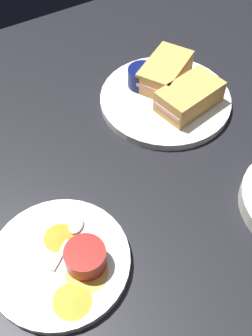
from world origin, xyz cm
name	(u,v)px	position (x,y,z in cm)	size (l,w,h in cm)	color
ground_plane	(158,159)	(0.00, 0.00, -1.50)	(110.00, 110.00, 3.00)	black
plate_sandwich_main	(165,100)	(-9.17, -11.22, 0.80)	(27.45, 27.45, 1.60)	white
sandwich_half_near	(190,97)	(-11.66, -6.64, 4.00)	(14.31, 9.84, 4.80)	tan
sandwich_half_far	(165,72)	(-11.90, -15.67, 4.00)	(15.06, 13.15, 4.80)	tan
ramekin_dark_sauce	(143,76)	(-7.11, -17.04, 3.75)	(6.34, 6.34, 4.01)	#0C144C
spoon_by_dark_ramekin	(163,92)	(-9.25, -12.27, 1.96)	(5.40, 9.60, 0.80)	silver
plate_chips_companion	(60,261)	(25.78, 10.76, 0.80)	(22.11, 22.11, 1.60)	white
ramekin_light_gravy	(85,257)	(22.46, 13.52, 3.56)	(6.31, 6.31, 3.64)	maroon
spoon_by_gravy_ramekin	(73,232)	(21.98, 7.90, 1.96)	(8.77, 7.12, 0.80)	silver
plantain_chip_scatter	(75,271)	(24.64, 13.94, 1.90)	(12.18, 17.66, 0.60)	orange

